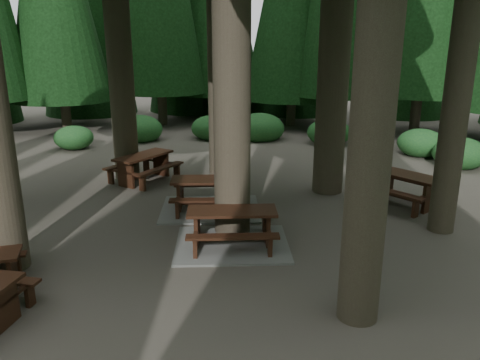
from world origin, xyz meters
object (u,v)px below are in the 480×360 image
(picnic_table_a, at_px, (232,233))
(picnic_table_b, at_px, (144,164))
(picnic_table_d, at_px, (403,184))
(picnic_table_c, at_px, (210,199))

(picnic_table_a, height_order, picnic_table_b, picnic_table_b)
(picnic_table_a, relative_size, picnic_table_d, 1.19)
(picnic_table_c, bearing_deg, picnic_table_b, 127.79)
(picnic_table_a, xyz_separation_m, picnic_table_d, (3.50, 4.24, 0.29))
(picnic_table_b, bearing_deg, picnic_table_d, -74.39)
(picnic_table_a, bearing_deg, picnic_table_d, 28.64)
(picnic_table_b, bearing_deg, picnic_table_c, -108.05)
(picnic_table_a, relative_size, picnic_table_b, 1.31)
(picnic_table_a, xyz_separation_m, picnic_table_b, (-4.48, 3.80, 0.29))
(picnic_table_a, distance_m, picnic_table_b, 5.88)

